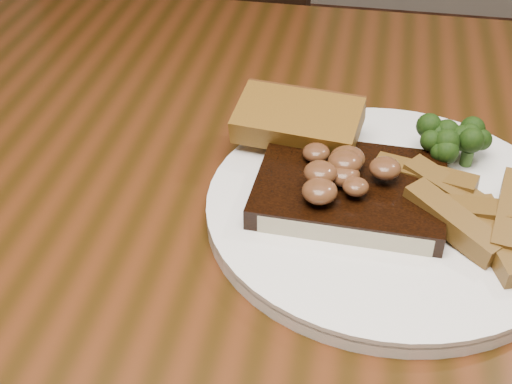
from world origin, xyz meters
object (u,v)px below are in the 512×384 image
at_px(dining_table, 268,296).
at_px(steak, 350,191).
at_px(potato_wedges, 457,206).
at_px(chair_far, 203,86).
at_px(garlic_bread, 297,139).
at_px(plate, 388,211).

bearing_deg(dining_table, steak, 16.74).
relative_size(steak, potato_wedges, 1.38).
relative_size(dining_table, chair_far, 1.75).
distance_m(dining_table, steak, 0.13).
bearing_deg(chair_far, steak, 121.83).
bearing_deg(garlic_bread, plate, -30.79).
bearing_deg(steak, dining_table, -161.19).
xyz_separation_m(dining_table, steak, (0.06, 0.02, 0.12)).
bearing_deg(potato_wedges, plate, 173.16).
distance_m(steak, potato_wedges, 0.09).
distance_m(chair_far, potato_wedges, 0.78).
bearing_deg(garlic_bread, chair_far, 120.48).
distance_m(dining_table, garlic_bread, 0.15).
bearing_deg(chair_far, plate, 124.30).
xyz_separation_m(chair_far, plate, (0.33, -0.62, 0.25)).
xyz_separation_m(garlic_bread, potato_wedges, (0.14, -0.07, -0.00)).
bearing_deg(plate, chair_far, 117.73).
xyz_separation_m(plate, potato_wedges, (0.05, -0.01, 0.02)).
distance_m(garlic_bread, potato_wedges, 0.16).
bearing_deg(potato_wedges, chair_far, 121.20).
xyz_separation_m(plate, steak, (-0.03, -0.00, 0.02)).
height_order(dining_table, potato_wedges, potato_wedges).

